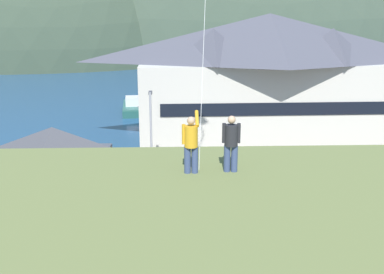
# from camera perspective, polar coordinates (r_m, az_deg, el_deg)

# --- Properties ---
(ground_plane) EXTENTS (600.00, 600.00, 0.00)m
(ground_plane) POSITION_cam_1_polar(r_m,az_deg,el_deg) (22.75, 2.23, -15.79)
(ground_plane) COLOR #66604C
(parking_lot_pad) EXTENTS (40.00, 20.00, 0.10)m
(parking_lot_pad) POSITION_cam_1_polar(r_m,az_deg,el_deg) (27.12, 1.45, -10.26)
(parking_lot_pad) COLOR gray
(parking_lot_pad) RESTS_ON ground
(bay_water) EXTENTS (360.00, 84.00, 0.03)m
(bay_water) POSITION_cam_1_polar(r_m,az_deg,el_deg) (80.31, -0.93, 6.82)
(bay_water) COLOR navy
(bay_water) RESTS_ON ground
(far_hill_east_peak) EXTENTS (99.14, 71.70, 80.42)m
(far_hill_east_peak) POSITION_cam_1_polar(r_m,az_deg,el_deg) (139.93, -20.70, 9.43)
(far_hill_east_peak) COLOR #3D4C38
(far_hill_east_peak) RESTS_ON ground
(far_hill_center_saddle) EXTENTS (123.94, 55.33, 48.98)m
(far_hill_center_saddle) POSITION_cam_1_polar(r_m,az_deg,el_deg) (142.03, -6.38, 10.37)
(far_hill_center_saddle) COLOR #2D3D33
(far_hill_center_saddle) RESTS_ON ground
(far_hill_far_shoulder) EXTENTS (136.44, 58.97, 86.91)m
(far_hill_far_shoulder) POSITION_cam_1_polar(r_m,az_deg,el_deg) (137.46, -0.42, 10.31)
(far_hill_far_shoulder) COLOR #42513D
(far_hill_far_shoulder) RESTS_ON ground
(harbor_lodge) EXTENTS (25.48, 11.16, 12.29)m
(harbor_lodge) POSITION_cam_1_polar(r_m,az_deg,el_deg) (41.76, 9.95, 7.85)
(harbor_lodge) COLOR beige
(harbor_lodge) RESTS_ON ground
(storage_shed_near_lot) EXTENTS (7.29, 5.97, 5.18)m
(storage_shed_near_lot) POSITION_cam_1_polar(r_m,az_deg,el_deg) (29.28, -17.65, -3.48)
(storage_shed_near_lot) COLOR #474C56
(storage_shed_near_lot) RESTS_ON ground
(storage_shed_waterside) EXTENTS (5.30, 4.85, 4.64)m
(storage_shed_waterside) POSITION_cam_1_polar(r_m,az_deg,el_deg) (43.85, -3.09, 2.92)
(storage_shed_waterside) COLOR beige
(storage_shed_waterside) RESTS_ON ground
(wharf_dock) EXTENTS (3.20, 11.87, 0.70)m
(wharf_dock) POSITION_cam_1_polar(r_m,az_deg,el_deg) (53.64, -4.33, 2.93)
(wharf_dock) COLOR #70604C
(wharf_dock) RESTS_ON ground
(moored_boat_wharfside) EXTENTS (3.23, 8.01, 2.16)m
(moored_boat_wharfside) POSITION_cam_1_polar(r_m,az_deg,el_deg) (57.07, -7.83, 3.95)
(moored_boat_wharfside) COLOR #23564C
(moored_boat_wharfside) RESTS_ON ground
(parked_car_lone_by_shed) EXTENTS (4.32, 2.30, 1.82)m
(parked_car_lone_by_shed) POSITION_cam_1_polar(r_m,az_deg,el_deg) (21.91, 6.32, -13.96)
(parked_car_lone_by_shed) COLOR slate
(parked_car_lone_by_shed) RESTS_ON parking_lot_pad
(parked_car_mid_row_center) EXTENTS (4.32, 2.31, 1.82)m
(parked_car_mid_row_center) POSITION_cam_1_polar(r_m,az_deg,el_deg) (23.56, -7.83, -11.81)
(parked_car_mid_row_center) COLOR silver
(parked_car_mid_row_center) RESTS_ON parking_lot_pad
(parked_car_back_row_left) EXTENTS (4.28, 2.20, 1.82)m
(parked_car_back_row_left) POSITION_cam_1_polar(r_m,az_deg,el_deg) (28.04, -4.28, -7.15)
(parked_car_back_row_left) COLOR black
(parked_car_back_row_left) RESTS_ON parking_lot_pad
(parked_car_mid_row_far) EXTENTS (4.27, 2.19, 1.82)m
(parked_car_mid_row_far) POSITION_cam_1_polar(r_m,az_deg,el_deg) (24.99, -23.69, -11.38)
(parked_car_mid_row_far) COLOR black
(parked_car_mid_row_far) RESTS_ON parking_lot_pad
(parked_car_mid_row_near) EXTENTS (4.31, 2.27, 1.82)m
(parked_car_mid_row_near) POSITION_cam_1_polar(r_m,az_deg,el_deg) (24.10, 16.58, -11.69)
(parked_car_mid_row_near) COLOR navy
(parked_car_mid_row_near) RESTS_ON parking_lot_pad
(parking_light_pole) EXTENTS (0.24, 0.78, 6.75)m
(parking_light_pole) POSITION_cam_1_polar(r_m,az_deg,el_deg) (31.03, -5.42, 0.76)
(parking_light_pole) COLOR #ADADB2
(parking_light_pole) RESTS_ON parking_lot_pad
(person_kite_flyer) EXTENTS (0.51, 0.66, 1.86)m
(person_kite_flyer) POSITION_cam_1_polar(r_m,az_deg,el_deg) (12.84, -0.13, -0.73)
(person_kite_flyer) COLOR #384770
(person_kite_flyer) RESTS_ON grassy_hill_foreground
(person_companion) EXTENTS (0.55, 0.40, 1.74)m
(person_companion) POSITION_cam_1_polar(r_m,az_deg,el_deg) (13.01, 5.18, -0.65)
(person_companion) COLOR #384770
(person_companion) RESTS_ON grassy_hill_foreground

